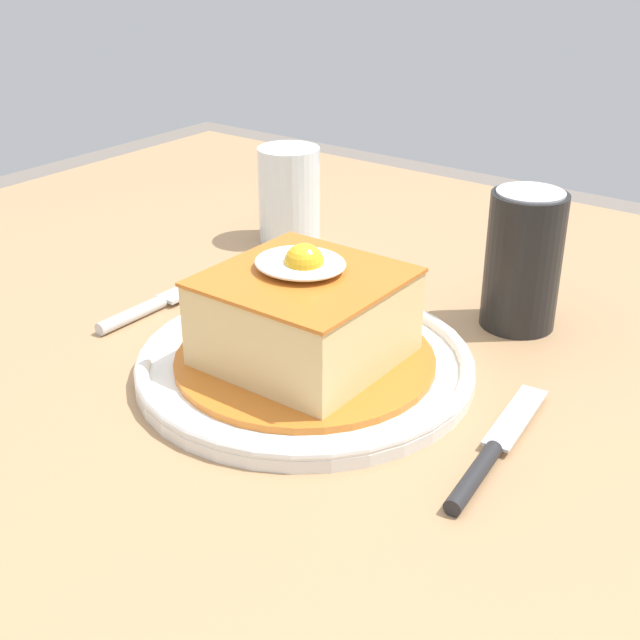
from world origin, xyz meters
The scene contains 7 objects.
dining_table centered at (0.00, 0.00, 0.66)m, with size 1.14×1.04×0.77m.
main_plate centered at (0.06, -0.03, 0.78)m, with size 0.27×0.27×0.02m.
sandwich_meal centered at (0.06, -0.03, 0.82)m, with size 0.21×0.21×0.10m.
fork centered at (-0.13, -0.03, 0.78)m, with size 0.02×0.14×0.01m.
knife centered at (0.23, -0.06, 0.78)m, with size 0.03×0.17×0.01m.
soda_can centered at (0.15, 0.15, 0.83)m, with size 0.07×0.07×0.12m.
drinking_glass centered at (-0.14, 0.20, 0.82)m, with size 0.07×0.07×0.10m.
Camera 1 is at (0.42, -0.50, 1.11)m, focal length 47.26 mm.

